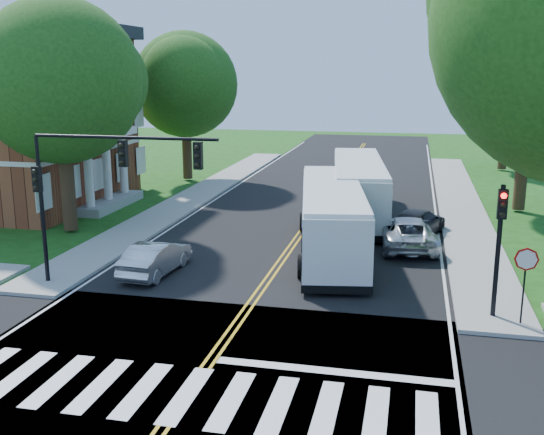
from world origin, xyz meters
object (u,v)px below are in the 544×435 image
(signal_nw, at_px, (96,175))
(bus_follow, at_px, (358,188))
(bus_lead, at_px, (332,217))
(hatchback, at_px, (156,258))
(dark_sedan, at_px, (417,223))
(signal_ne, at_px, (500,234))
(suv, at_px, (407,232))

(signal_nw, height_order, bus_follow, signal_nw)
(bus_lead, xyz_separation_m, hatchback, (-6.53, -4.59, -0.96))
(bus_follow, height_order, dark_sedan, bus_follow)
(bus_lead, bearing_deg, dark_sedan, -144.28)
(signal_ne, xyz_separation_m, hatchback, (-12.80, 2.13, -2.28))
(signal_ne, bearing_deg, bus_follow, 112.01)
(bus_lead, distance_m, bus_follow, 7.48)
(signal_nw, xyz_separation_m, suv, (11.11, 8.36, -3.64))
(signal_nw, relative_size, hatchback, 1.75)
(suv, bearing_deg, bus_follow, -71.65)
(dark_sedan, bearing_deg, bus_lead, 61.43)
(signal_nw, relative_size, suv, 1.36)
(signal_nw, height_order, dark_sedan, signal_nw)
(signal_nw, bearing_deg, bus_lead, 40.83)
(bus_follow, xyz_separation_m, dark_sedan, (3.25, -3.66, -0.98))
(bus_lead, bearing_deg, bus_follow, -103.52)
(signal_ne, height_order, bus_follow, signal_ne)
(signal_ne, relative_size, bus_lead, 0.36)
(bus_lead, relative_size, dark_sedan, 2.59)
(signal_ne, xyz_separation_m, dark_sedan, (-2.49, 10.52, -2.27))
(bus_follow, xyz_separation_m, hatchback, (-7.06, -12.06, -1.00))
(signal_nw, xyz_separation_m, hatchback, (1.26, 2.14, -3.70))
(suv, bearing_deg, bus_lead, 18.92)
(signal_ne, bearing_deg, dark_sedan, 103.31)
(signal_ne, distance_m, bus_lead, 9.28)
(suv, distance_m, dark_sedan, 2.22)
(signal_ne, xyz_separation_m, suv, (-2.95, 8.35, -2.22))
(signal_nw, height_order, signal_ne, signal_nw)
(bus_lead, xyz_separation_m, suv, (3.32, 1.63, -0.90))
(signal_nw, bearing_deg, hatchback, 59.55)
(signal_ne, relative_size, hatchback, 1.08)
(hatchback, xyz_separation_m, suv, (9.85, 6.22, 0.06))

